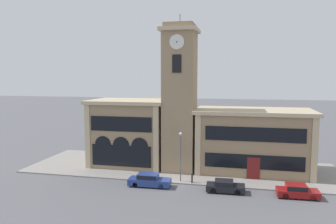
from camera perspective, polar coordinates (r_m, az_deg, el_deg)
The scene contains 10 objects.
ground_plane at distance 38.78m, azimuth 0.48°, elevation -12.37°, with size 300.00×300.00×0.00m, color #56565B.
sidewalk_kerb at distance 44.81m, azimuth 2.23°, elevation -9.72°, with size 40.85×12.91×0.15m.
clock_tower at distance 42.23m, azimuth 2.04°, elevation 2.37°, with size 4.71×4.71×20.17m.
town_hall_left_wing at distance 46.30m, azimuth -6.57°, elevation -3.49°, with size 10.76×8.15×9.15m.
town_hall_right_wing at distance 43.93m, azimuth 14.58°, elevation -4.83°, with size 14.82×8.15×8.16m.
parked_car_near at distance 37.74m, azimuth -3.32°, elevation -11.70°, with size 4.78×1.86×1.46m.
parked_car_mid at distance 36.48m, azimuth 9.90°, elevation -12.57°, with size 4.11×1.93×1.28m.
parked_car_far at distance 36.90m, azimuth 21.55°, elevation -12.62°, with size 4.23×1.92×1.36m.
street_lamp at distance 38.26m, azimuth 2.21°, elevation -6.50°, with size 0.36×0.36×5.79m.
bollard at distance 38.58m, azimuth 4.21°, elevation -11.44°, with size 0.18×0.18×1.06m.
Camera 1 is at (7.69, -35.96, 12.31)m, focal length 35.00 mm.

